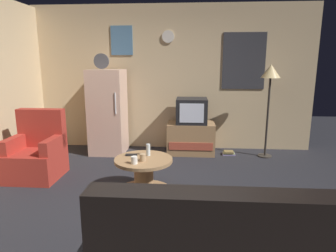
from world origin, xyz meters
The scene contains 13 objects.
ground_plane centered at (0.00, 0.00, 0.00)m, with size 12.00×12.00×0.00m, color #232328.
wall_with_art centered at (0.01, 2.45, 1.33)m, with size 5.20×0.12×2.65m.
fridge centered at (-1.11, 1.99, 0.75)m, with size 0.60×0.62×1.77m.
tv_stand centered at (0.38, 2.06, 0.28)m, with size 0.84×0.53×0.56m.
crt_tv centered at (0.39, 2.06, 0.78)m, with size 0.54×0.51×0.44m.
standing_lamp centered at (1.68, 1.95, 1.36)m, with size 0.32×0.32×1.59m.
coffee_table centered at (-0.21, 0.30, 0.23)m, with size 0.72×0.72×0.47m.
wine_glass centered at (-0.16, 0.42, 0.54)m, with size 0.05×0.05×0.15m, color silver.
mug_ceramic_white centered at (-0.28, 0.10, 0.51)m, with size 0.08×0.08×0.09m, color silver.
mug_ceramic_tan centered at (-0.20, 0.20, 0.51)m, with size 0.08×0.08×0.09m, color tan.
remote_control centered at (-0.38, 0.40, 0.48)m, with size 0.15×0.04×0.02m, color black.
armchair centered at (-1.82, 0.76, 0.34)m, with size 0.68×0.68×0.96m.
book_stack centered at (1.06, 1.99, 0.03)m, with size 0.22×0.14×0.07m.
Camera 1 is at (0.36, -3.16, 1.64)m, focal length 31.74 mm.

